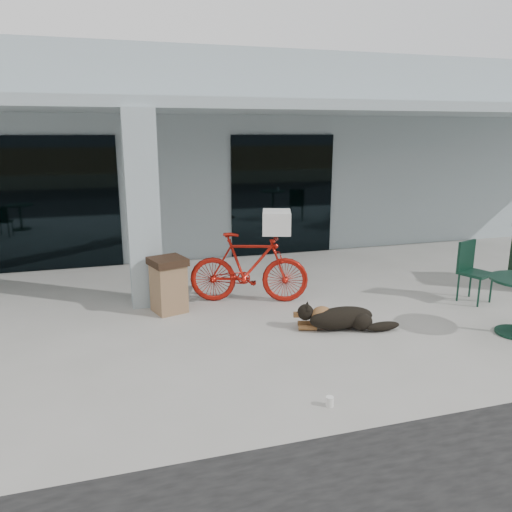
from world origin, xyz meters
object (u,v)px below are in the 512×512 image
object	(u,v)px
dog	(342,317)
cafe_chair_far_a	(476,273)
bicycle	(249,268)
trash_receptacle	(169,285)

from	to	relation	value
dog	cafe_chair_far_a	world-z (taller)	cafe_chair_far_a
cafe_chair_far_a	bicycle	bearing A→B (deg)	143.18
dog	cafe_chair_far_a	xyz separation A→B (m)	(2.65, 0.46, 0.32)
cafe_chair_far_a	trash_receptacle	xyz separation A→B (m)	(-4.94, 0.98, -0.07)
trash_receptacle	cafe_chair_far_a	bearing A→B (deg)	-11.20
bicycle	dog	world-z (taller)	bicycle
bicycle	trash_receptacle	distance (m)	1.35
dog	bicycle	bearing A→B (deg)	139.32
dog	trash_receptacle	xyz separation A→B (m)	(-2.29, 1.44, 0.25)
bicycle	cafe_chair_far_a	size ratio (longest dim) A/B	1.94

